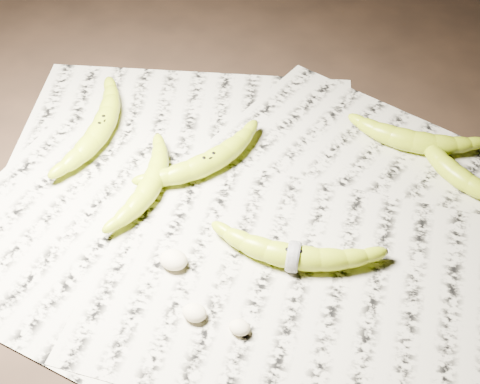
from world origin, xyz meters
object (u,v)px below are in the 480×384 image
(banana_upper_a, at_px, (413,139))
(banana_left_b, at_px, (151,183))
(banana_left_a, at_px, (101,126))
(banana_taped, at_px, (294,255))
(banana_center, at_px, (208,161))
(banana_upper_b, at_px, (455,172))

(banana_upper_a, bearing_deg, banana_left_b, -149.58)
(banana_left_a, distance_m, banana_taped, 0.40)
(banana_left_a, relative_size, banana_left_b, 1.21)
(banana_left_a, distance_m, banana_center, 0.19)
(banana_taped, xyz_separation_m, banana_upper_b, (0.18, 0.24, -0.00))
(banana_upper_b, bearing_deg, banana_taped, -92.28)
(banana_left_a, distance_m, banana_upper_b, 0.56)
(banana_center, height_order, banana_upper_a, same)
(banana_taped, distance_m, banana_upper_b, 0.30)
(banana_left_a, relative_size, banana_upper_a, 1.16)
(banana_left_a, bearing_deg, banana_upper_a, -80.06)
(banana_left_a, relative_size, banana_center, 1.09)
(banana_taped, bearing_deg, banana_left_b, 158.53)
(banana_left_b, xyz_separation_m, banana_taped, (0.24, -0.05, 0.00))
(banana_center, height_order, banana_upper_b, banana_center)
(banana_taped, distance_m, banana_upper_a, 0.31)
(banana_left_b, relative_size, banana_center, 0.90)
(banana_left_b, height_order, banana_center, banana_center)
(banana_center, relative_size, banana_upper_b, 1.25)
(banana_left_b, bearing_deg, banana_upper_a, -60.35)
(banana_center, relative_size, banana_upper_a, 1.06)
(banana_taped, xyz_separation_m, banana_upper_a, (0.11, 0.29, 0.00))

